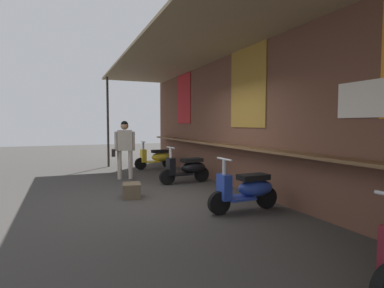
{
  "coord_description": "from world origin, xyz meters",
  "views": [
    {
      "loc": [
        6.05,
        -1.95,
        1.55
      ],
      "look_at": [
        -0.9,
        0.97,
        1.07
      ],
      "focal_mm": 29.05,
      "sensor_mm": 36.0,
      "label": 1
    }
  ],
  "objects_px": {
    "scooter_yellow": "(157,157)",
    "scooter_black": "(188,168)",
    "shopper_with_handbag": "(124,144)",
    "merchandise_crate": "(132,190)",
    "scooter_blue": "(248,189)"
  },
  "relations": [
    {
      "from": "scooter_yellow",
      "to": "scooter_black",
      "type": "relative_size",
      "value": 1.0
    },
    {
      "from": "shopper_with_handbag",
      "to": "merchandise_crate",
      "type": "height_order",
      "value": "shopper_with_handbag"
    },
    {
      "from": "scooter_blue",
      "to": "merchandise_crate",
      "type": "distance_m",
      "value": 2.49
    },
    {
      "from": "scooter_blue",
      "to": "shopper_with_handbag",
      "type": "bearing_deg",
      "value": -72.57
    },
    {
      "from": "scooter_yellow",
      "to": "shopper_with_handbag",
      "type": "distance_m",
      "value": 2.27
    },
    {
      "from": "scooter_yellow",
      "to": "scooter_blue",
      "type": "bearing_deg",
      "value": 86.81
    },
    {
      "from": "scooter_yellow",
      "to": "scooter_blue",
      "type": "distance_m",
      "value": 5.76
    },
    {
      "from": "scooter_blue",
      "to": "merchandise_crate",
      "type": "relative_size",
      "value": 3.05
    },
    {
      "from": "scooter_black",
      "to": "merchandise_crate",
      "type": "bearing_deg",
      "value": 27.87
    },
    {
      "from": "scooter_blue",
      "to": "shopper_with_handbag",
      "type": "relative_size",
      "value": 0.86
    },
    {
      "from": "shopper_with_handbag",
      "to": "scooter_black",
      "type": "bearing_deg",
      "value": 57.35
    },
    {
      "from": "scooter_yellow",
      "to": "shopper_with_handbag",
      "type": "height_order",
      "value": "shopper_with_handbag"
    },
    {
      "from": "scooter_black",
      "to": "scooter_yellow",
      "type": "bearing_deg",
      "value": -93.94
    },
    {
      "from": "scooter_yellow",
      "to": "shopper_with_handbag",
      "type": "relative_size",
      "value": 0.86
    },
    {
      "from": "scooter_blue",
      "to": "shopper_with_handbag",
      "type": "height_order",
      "value": "shopper_with_handbag"
    }
  ]
}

